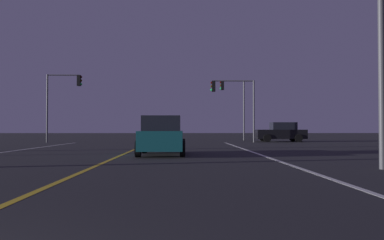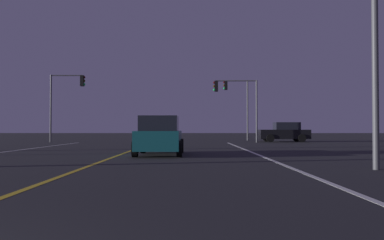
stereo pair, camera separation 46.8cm
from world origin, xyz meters
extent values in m
cube|color=silver|center=(6.11, 12.45, 0.00)|extent=(0.16, 36.91, 0.01)
cube|color=gold|center=(0.00, 12.45, 0.00)|extent=(0.16, 36.91, 0.01)
cylinder|color=black|center=(0.87, 17.07, 0.34)|extent=(0.22, 0.68, 0.68)
cylinder|color=black|center=(2.67, 17.07, 0.34)|extent=(0.22, 0.68, 0.68)
cylinder|color=black|center=(0.87, 14.37, 0.34)|extent=(0.22, 0.68, 0.68)
cylinder|color=black|center=(2.67, 14.37, 0.34)|extent=(0.22, 0.68, 0.68)
cube|color=#145156|center=(1.77, 15.72, 0.66)|extent=(1.80, 4.30, 0.80)
cube|color=black|center=(1.77, 15.47, 1.38)|extent=(1.60, 2.10, 0.64)
cube|color=red|center=(1.17, 13.62, 0.76)|extent=(0.24, 0.08, 0.16)
cube|color=red|center=(2.37, 13.62, 0.76)|extent=(0.24, 0.08, 0.16)
cylinder|color=black|center=(9.85, 32.21, 0.34)|extent=(0.68, 0.22, 0.68)
cylinder|color=black|center=(9.85, 34.01, 0.34)|extent=(0.68, 0.22, 0.68)
cylinder|color=black|center=(12.55, 32.21, 0.34)|extent=(0.68, 0.22, 0.68)
cylinder|color=black|center=(12.55, 34.01, 0.34)|extent=(0.68, 0.22, 0.68)
cube|color=black|center=(11.20, 33.11, 0.66)|extent=(4.30, 1.80, 0.80)
cube|color=black|center=(11.45, 33.11, 1.38)|extent=(2.10, 1.60, 0.64)
cube|color=red|center=(13.30, 32.51, 0.76)|extent=(0.08, 0.24, 0.16)
cube|color=red|center=(13.30, 33.71, 0.76)|extent=(0.08, 0.24, 0.16)
cylinder|color=#4C4C51|center=(8.57, 31.41, 2.59)|extent=(0.14, 0.14, 5.19)
cylinder|color=#4C4C51|center=(6.89, 31.41, 5.14)|extent=(3.36, 0.10, 0.10)
cube|color=black|center=(5.21, 31.41, 4.69)|extent=(0.28, 0.36, 0.90)
sphere|color=#3A0605|center=(5.05, 31.41, 4.99)|extent=(0.20, 0.20, 0.20)
sphere|color=#3C2706|center=(5.05, 31.41, 4.69)|extent=(0.20, 0.20, 0.20)
sphere|color=#19E059|center=(5.05, 31.41, 4.39)|extent=(0.20, 0.20, 0.20)
cylinder|color=#4C4C51|center=(-8.57, 31.41, 2.82)|extent=(0.14, 0.14, 5.64)
cylinder|color=#4C4C51|center=(-7.26, 31.41, 5.59)|extent=(2.60, 0.10, 0.10)
cube|color=black|center=(-5.96, 31.41, 5.14)|extent=(0.28, 0.36, 0.90)
sphere|color=#3A0605|center=(-5.80, 31.41, 5.44)|extent=(0.20, 0.20, 0.20)
sphere|color=#3C2706|center=(-5.80, 31.41, 5.14)|extent=(0.20, 0.20, 0.20)
sphere|color=#19E059|center=(-5.80, 31.41, 4.84)|extent=(0.20, 0.20, 0.20)
cylinder|color=#4C4C51|center=(8.57, 36.91, 2.93)|extent=(0.14, 0.14, 5.85)
cylinder|color=#4C4C51|center=(7.52, 36.91, 5.80)|extent=(2.09, 0.10, 0.10)
cube|color=black|center=(6.48, 36.91, 5.35)|extent=(0.28, 0.36, 0.90)
sphere|color=#3A0605|center=(6.32, 36.91, 5.65)|extent=(0.20, 0.20, 0.20)
sphere|color=#3C2706|center=(6.32, 36.91, 5.35)|extent=(0.20, 0.20, 0.20)
sphere|color=#19E059|center=(6.32, 36.91, 5.05)|extent=(0.20, 0.20, 0.20)
cylinder|color=#4C4C51|center=(8.39, 9.42, 3.72)|extent=(0.18, 0.18, 7.44)
camera|label=1|loc=(2.72, -1.94, 1.16)|focal=37.60mm
camera|label=2|loc=(3.19, -1.94, 1.16)|focal=37.60mm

